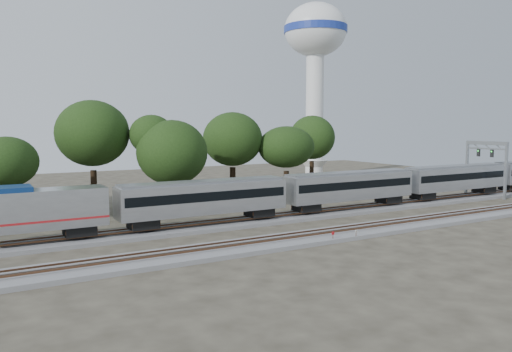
% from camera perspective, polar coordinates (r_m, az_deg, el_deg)
% --- Properties ---
extents(ground, '(160.00, 160.00, 0.00)m').
position_cam_1_polar(ground, '(49.48, -1.04, -7.01)').
color(ground, '#383328').
rests_on(ground, ground).
extents(track_far, '(160.00, 5.00, 0.73)m').
position_cam_1_polar(track_far, '(54.64, -4.12, -5.57)').
color(track_far, slate).
rests_on(track_far, ground).
extents(track_near, '(160.00, 5.00, 0.73)m').
position_cam_1_polar(track_near, '(46.07, 1.40, -7.71)').
color(track_near, slate).
rests_on(track_near, ground).
extents(train, '(96.70, 3.34, 4.93)m').
position_cam_1_polar(train, '(64.26, 10.78, -1.07)').
color(train, silver).
rests_on(train, ground).
extents(switch_stand_red, '(0.34, 0.06, 1.07)m').
position_cam_1_polar(switch_stand_red, '(47.63, 8.79, -6.74)').
color(switch_stand_red, '#512D19').
rests_on(switch_stand_red, ground).
extents(switch_stand_white, '(0.32, 0.09, 1.00)m').
position_cam_1_polar(switch_stand_white, '(49.13, 11.36, -6.45)').
color(switch_stand_white, '#512D19').
rests_on(switch_stand_white, ground).
extents(switch_lever, '(0.58, 0.47, 0.30)m').
position_cam_1_polar(switch_lever, '(47.29, 7.46, -7.47)').
color(switch_lever, '#512D19').
rests_on(switch_lever, ground).
extents(water_tower, '(13.02, 13.02, 36.06)m').
position_cam_1_polar(water_tower, '(107.08, 6.79, 14.23)').
color(water_tower, silver).
rests_on(water_tower, ground).
extents(signal_gantry, '(0.59, 7.04, 8.56)m').
position_cam_1_polar(signal_gantry, '(84.05, 24.81, 2.05)').
color(signal_gantry, gray).
rests_on(signal_gantry, ground).
extents(tree_2, '(7.21, 7.21, 10.17)m').
position_cam_1_polar(tree_2, '(59.38, -26.60, 1.43)').
color(tree_2, black).
rests_on(tree_2, ground).
extents(tree_3, '(10.15, 10.15, 14.31)m').
position_cam_1_polar(tree_3, '(65.18, -18.22, 4.65)').
color(tree_3, black).
rests_on(tree_3, ground).
extents(tree_4, '(7.79, 7.79, 10.99)m').
position_cam_1_polar(tree_4, '(61.76, -9.55, 2.64)').
color(tree_4, black).
rests_on(tree_4, ground).
extents(tree_5, '(9.10, 9.10, 12.83)m').
position_cam_1_polar(tree_5, '(73.13, -2.70, 4.21)').
color(tree_5, black).
rests_on(tree_5, ground).
extents(tree_6, '(7.89, 7.89, 11.13)m').
position_cam_1_polar(tree_6, '(74.13, 3.50, 3.31)').
color(tree_6, black).
rests_on(tree_6, ground).
extents(tree_7, '(9.02, 9.02, 12.72)m').
position_cam_1_polar(tree_7, '(87.10, 6.42, 4.39)').
color(tree_7, black).
rests_on(tree_7, ground).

